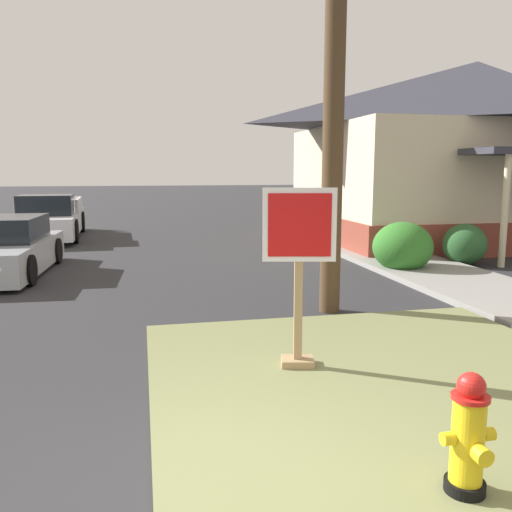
{
  "coord_description": "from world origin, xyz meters",
  "views": [
    {
      "loc": [
        -0.35,
        -3.26,
        2.24
      ],
      "look_at": [
        0.96,
        2.81,
        1.25
      ],
      "focal_mm": 37.25,
      "sensor_mm": 36.0,
      "label": 1
    }
  ],
  "objects_px": {
    "stop_sign": "(299,280)",
    "manhole_cover": "(203,332)",
    "fire_hydrant": "(468,437)",
    "parked_sedan_silver": "(5,250)",
    "pickup_truck_white": "(50,220)"
  },
  "relations": [
    {
      "from": "manhole_cover",
      "to": "pickup_truck_white",
      "type": "distance_m",
      "value": 12.23
    },
    {
      "from": "stop_sign",
      "to": "manhole_cover",
      "type": "xyz_separation_m",
      "value": [
        -0.87,
        1.7,
        -1.06
      ]
    },
    {
      "from": "stop_sign",
      "to": "manhole_cover",
      "type": "relative_size",
      "value": 2.84
    },
    {
      "from": "manhole_cover",
      "to": "pickup_truck_white",
      "type": "bearing_deg",
      "value": 108.23
    },
    {
      "from": "pickup_truck_white",
      "to": "manhole_cover",
      "type": "bearing_deg",
      "value": -71.77
    },
    {
      "from": "fire_hydrant",
      "to": "stop_sign",
      "type": "bearing_deg",
      "value": 99.84
    },
    {
      "from": "parked_sedan_silver",
      "to": "stop_sign",
      "type": "bearing_deg",
      "value": -56.1
    },
    {
      "from": "fire_hydrant",
      "to": "manhole_cover",
      "type": "height_order",
      "value": "fire_hydrant"
    },
    {
      "from": "fire_hydrant",
      "to": "pickup_truck_white",
      "type": "relative_size",
      "value": 0.16
    },
    {
      "from": "stop_sign",
      "to": "manhole_cover",
      "type": "height_order",
      "value": "stop_sign"
    },
    {
      "from": "manhole_cover",
      "to": "parked_sedan_silver",
      "type": "distance_m",
      "value": 6.41
    },
    {
      "from": "parked_sedan_silver",
      "to": "pickup_truck_white",
      "type": "relative_size",
      "value": 0.78
    },
    {
      "from": "fire_hydrant",
      "to": "stop_sign",
      "type": "xyz_separation_m",
      "value": [
        -0.44,
        2.52,
        0.58
      ]
    },
    {
      "from": "manhole_cover",
      "to": "parked_sedan_silver",
      "type": "xyz_separation_m",
      "value": [
        -3.75,
        5.17,
        0.53
      ]
    },
    {
      "from": "fire_hydrant",
      "to": "parked_sedan_silver",
      "type": "bearing_deg",
      "value": 118.28
    }
  ]
}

